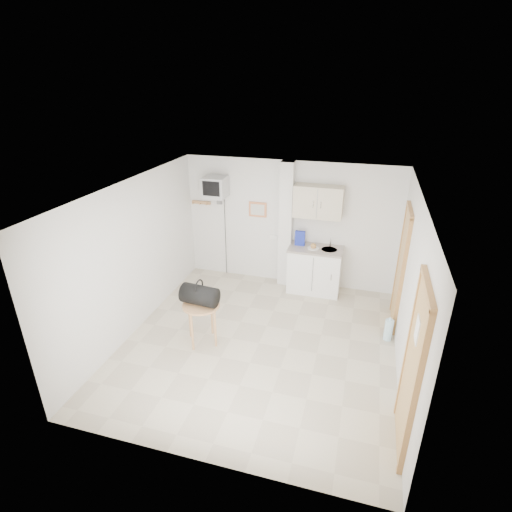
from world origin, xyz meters
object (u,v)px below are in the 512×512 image
(round_table, at_px, (201,310))
(duffel_bag, at_px, (200,295))
(crt_television, at_px, (215,188))
(water_bottle, at_px, (388,330))

(round_table, height_order, duffel_bag, duffel_bag)
(crt_television, height_order, water_bottle, crt_television)
(round_table, height_order, water_bottle, round_table)
(duffel_bag, distance_m, water_bottle, 3.08)
(round_table, bearing_deg, water_bottle, 16.84)
(round_table, distance_m, water_bottle, 3.02)
(water_bottle, bearing_deg, duffel_bag, -163.39)
(duffel_bag, bearing_deg, crt_television, 109.88)
(duffel_bag, height_order, water_bottle, duffel_bag)
(duffel_bag, xyz_separation_m, water_bottle, (2.88, 0.86, -0.67))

